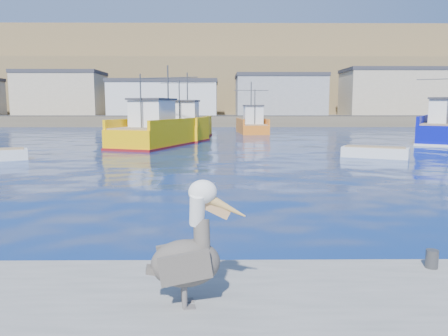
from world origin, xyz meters
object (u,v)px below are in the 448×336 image
boat_orange (252,125)px  skiff_mid (375,153)px  pelican (189,252)px  trawler_yellow_a (161,132)px  trawler_yellow_b (185,128)px

boat_orange → skiff_mid: bearing=-77.1°
boat_orange → pelican: bearing=-95.2°
trawler_yellow_a → skiff_mid: (14.29, -8.86, -0.78)m
pelican → trawler_yellow_b: bearing=94.5°
boat_orange → skiff_mid: 25.64m
trawler_yellow_a → pelican: trawler_yellow_a is taller
trawler_yellow_b → skiff_mid: size_ratio=2.85×
trawler_yellow_b → pelican: (2.94, -37.11, 0.17)m
trawler_yellow_b → pelican: size_ratio=6.98×
trawler_yellow_b → boat_orange: trawler_yellow_b is taller
pelican → skiff_mid: bearing=64.8°
boat_orange → trawler_yellow_b: bearing=-128.6°
trawler_yellow_a → skiff_mid: size_ratio=2.98×
trawler_yellow_b → skiff_mid: bearing=-51.3°
trawler_yellow_a → pelican: (4.36, -29.93, 0.16)m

